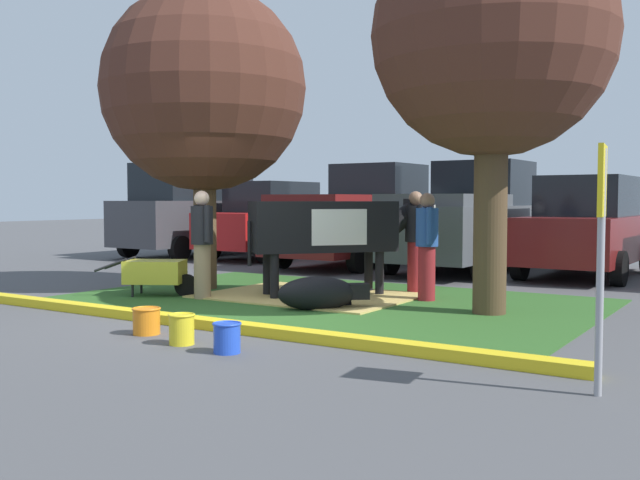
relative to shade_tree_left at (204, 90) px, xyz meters
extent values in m
plane|color=#4C4C4F|center=(2.06, -1.99, -3.42)|extent=(80.00, 80.00, 0.00)
cube|color=#2D5B23|center=(2.53, -0.11, -3.41)|extent=(7.84, 5.15, 0.02)
cube|color=yellow|center=(2.53, -2.83, -3.36)|extent=(9.04, 0.24, 0.12)
cube|color=tan|center=(2.08, 0.12, -3.39)|extent=(3.20, 2.41, 0.04)
cylinder|color=brown|center=(0.00, 0.00, -2.31)|extent=(0.39, 0.39, 2.22)
sphere|color=#4C281E|center=(0.00, 0.00, 0.02)|extent=(3.48, 3.48, 3.48)
cylinder|color=#4C3823|center=(5.06, 0.01, -2.12)|extent=(0.44, 0.44, 2.60)
sphere|color=#4C281E|center=(5.06, 0.01, 0.30)|extent=(3.22, 3.22, 3.22)
cube|color=black|center=(2.21, 0.32, -2.29)|extent=(2.02, 2.21, 0.80)
cube|color=white|center=(2.31, 0.44, -2.29)|extent=(1.13, 1.15, 0.56)
cylinder|color=black|center=(3.07, 1.34, -2.19)|extent=(0.65, 0.69, 0.58)
cube|color=black|center=(3.28, 1.58, -2.01)|extent=(0.48, 0.50, 0.32)
cube|color=white|center=(3.40, 1.74, -2.05)|extent=(0.23, 0.22, 0.20)
cylinder|color=black|center=(2.58, 1.14, -3.06)|extent=(0.14, 0.14, 0.72)
cylinder|color=black|center=(2.96, 0.82, -3.06)|extent=(0.14, 0.14, 0.72)
cylinder|color=black|center=(1.47, -0.18, -3.06)|extent=(0.14, 0.14, 0.72)
cylinder|color=black|center=(1.84, -0.50, -3.06)|extent=(0.14, 0.14, 0.72)
cylinder|color=black|center=(1.44, -0.60, -2.54)|extent=(0.06, 0.06, 0.70)
ellipsoid|color=black|center=(2.91, -0.95, -3.18)|extent=(1.14, 1.09, 0.48)
cube|color=black|center=(3.35, -0.54, -3.16)|extent=(0.34, 0.34, 0.22)
cube|color=silver|center=(3.44, -0.46, -3.16)|extent=(0.11, 0.11, 0.16)
cylinder|color=black|center=(3.05, -0.58, -3.36)|extent=(0.33, 0.31, 0.10)
cylinder|color=maroon|center=(3.30, 1.42, -2.99)|extent=(0.26, 0.26, 0.86)
cylinder|color=black|center=(3.30, 1.42, -2.26)|extent=(0.34, 0.34, 0.59)
sphere|color=#8C664C|center=(3.30, 1.42, -1.85)|extent=(0.23, 0.23, 0.23)
cylinder|color=black|center=(3.46, 1.27, -2.23)|extent=(0.09, 0.09, 0.56)
cylinder|color=black|center=(3.14, 1.58, -2.23)|extent=(0.09, 0.09, 0.56)
cylinder|color=#9E7F5B|center=(0.82, -0.99, -2.99)|extent=(0.26, 0.26, 0.86)
cylinder|color=black|center=(0.82, -0.99, -2.26)|extent=(0.34, 0.34, 0.59)
sphere|color=beige|center=(0.82, -0.99, -1.85)|extent=(0.23, 0.23, 0.23)
cylinder|color=black|center=(0.62, -0.89, -2.23)|extent=(0.09, 0.09, 0.56)
cylinder|color=black|center=(1.02, -1.09, -2.23)|extent=(0.09, 0.09, 0.56)
cylinder|color=maroon|center=(3.83, 0.70, -3.00)|extent=(0.26, 0.26, 0.84)
cylinder|color=#23478C|center=(3.83, 0.70, -2.28)|extent=(0.34, 0.34, 0.58)
sphere|color=#8C664C|center=(3.83, 0.70, -1.88)|extent=(0.23, 0.23, 0.23)
cylinder|color=#23478C|center=(3.95, 0.52, -2.25)|extent=(0.09, 0.09, 0.55)
cylinder|color=#23478C|center=(3.71, 0.89, -2.25)|extent=(0.09, 0.09, 0.55)
cube|color=gold|center=(-0.07, -1.12, -3.02)|extent=(1.08, 0.96, 0.36)
cylinder|color=black|center=(0.37, -0.87, -3.24)|extent=(0.36, 0.26, 0.36)
cylinder|color=black|center=(-0.44, -1.07, -3.30)|extent=(0.04, 0.04, 0.24)
cylinder|color=black|center=(-0.22, -1.45, -3.30)|extent=(0.04, 0.04, 0.24)
cylinder|color=black|center=(-0.74, -1.24, -2.90)|extent=(0.48, 0.29, 0.23)
cylinder|color=black|center=(-0.53, -1.62, -2.90)|extent=(0.48, 0.29, 0.23)
cylinder|color=#99999E|center=(7.17, -3.42, -2.44)|extent=(0.06, 0.06, 1.95)
cube|color=yellow|center=(7.17, -3.42, -1.72)|extent=(0.10, 0.44, 0.56)
cylinder|color=orange|center=(2.22, -3.50, -3.27)|extent=(0.31, 0.31, 0.30)
torus|color=orange|center=(2.22, -3.50, -3.12)|extent=(0.33, 0.33, 0.02)
cylinder|color=yellow|center=(2.98, -3.71, -3.26)|extent=(0.27, 0.27, 0.32)
torus|color=yellow|center=(2.98, -3.71, -3.10)|extent=(0.29, 0.29, 0.02)
cylinder|color=blue|center=(3.67, -3.78, -3.27)|extent=(0.27, 0.27, 0.30)
torus|color=blue|center=(3.67, -3.78, -3.12)|extent=(0.30, 0.30, 0.02)
cube|color=#3D3D42|center=(-5.40, 5.54, -2.50)|extent=(1.98, 4.63, 1.20)
cube|color=black|center=(-5.40, 5.54, -1.40)|extent=(1.73, 3.23, 1.00)
cylinder|color=black|center=(-6.32, 7.05, -3.10)|extent=(0.23, 0.64, 0.64)
cylinder|color=black|center=(-4.42, 7.02, -3.10)|extent=(0.23, 0.64, 0.64)
cylinder|color=black|center=(-6.37, 4.06, -3.10)|extent=(0.23, 0.64, 0.64)
cylinder|color=black|center=(-4.47, 4.03, -3.10)|extent=(0.23, 0.64, 0.64)
cube|color=red|center=(-3.07, 6.07, -2.65)|extent=(1.87, 4.43, 0.90)
cube|color=black|center=(-3.07, 6.07, -1.80)|extent=(1.62, 2.23, 0.80)
cylinder|color=black|center=(-3.94, 7.52, -3.10)|extent=(0.23, 0.64, 0.64)
cylinder|color=black|center=(-2.14, 7.49, -3.10)|extent=(0.23, 0.64, 0.64)
cylinder|color=black|center=(-3.99, 4.66, -3.10)|extent=(0.23, 0.64, 0.64)
cylinder|color=black|center=(-2.19, 4.63, -3.10)|extent=(0.23, 0.64, 0.64)
cube|color=maroon|center=(-0.12, 5.58, -2.55)|extent=(2.09, 5.43, 1.10)
cube|color=black|center=(-0.10, 6.52, -1.50)|extent=(1.87, 1.83, 1.00)
cube|color=maroon|center=(-0.14, 4.36, -1.88)|extent=(1.94, 2.73, 0.24)
cylinder|color=black|center=(-1.09, 7.35, -3.10)|extent=(0.23, 0.64, 0.64)
cylinder|color=black|center=(0.91, 7.31, -3.10)|extent=(0.23, 0.64, 0.64)
cylinder|color=black|center=(-1.15, 3.84, -3.10)|extent=(0.23, 0.64, 0.64)
cylinder|color=black|center=(0.85, 3.80, -3.10)|extent=(0.23, 0.64, 0.64)
cube|color=#4C5156|center=(2.56, 5.65, -2.55)|extent=(2.09, 5.43, 1.10)
cube|color=black|center=(2.58, 6.59, -1.50)|extent=(1.87, 1.83, 1.00)
cube|color=#4C5156|center=(2.54, 4.43, -1.88)|extent=(1.94, 2.73, 0.24)
cylinder|color=black|center=(1.59, 7.42, -3.10)|extent=(0.23, 0.64, 0.64)
cylinder|color=black|center=(3.59, 7.39, -3.10)|extent=(0.23, 0.64, 0.64)
cylinder|color=black|center=(1.53, 3.91, -3.10)|extent=(0.23, 0.64, 0.64)
cylinder|color=black|center=(3.53, 3.88, -3.10)|extent=(0.23, 0.64, 0.64)
cube|color=maroon|center=(5.04, 5.79, -2.65)|extent=(1.87, 4.43, 0.90)
cube|color=black|center=(5.04, 5.79, -1.80)|extent=(1.62, 2.23, 0.80)
cylinder|color=black|center=(4.16, 7.23, -3.10)|extent=(0.23, 0.64, 0.64)
cylinder|color=black|center=(4.12, 4.37, -3.10)|extent=(0.23, 0.64, 0.64)
cylinder|color=black|center=(5.92, 4.34, -3.10)|extent=(0.23, 0.64, 0.64)
camera|label=1|loc=(8.36, -9.33, -1.87)|focal=40.48mm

